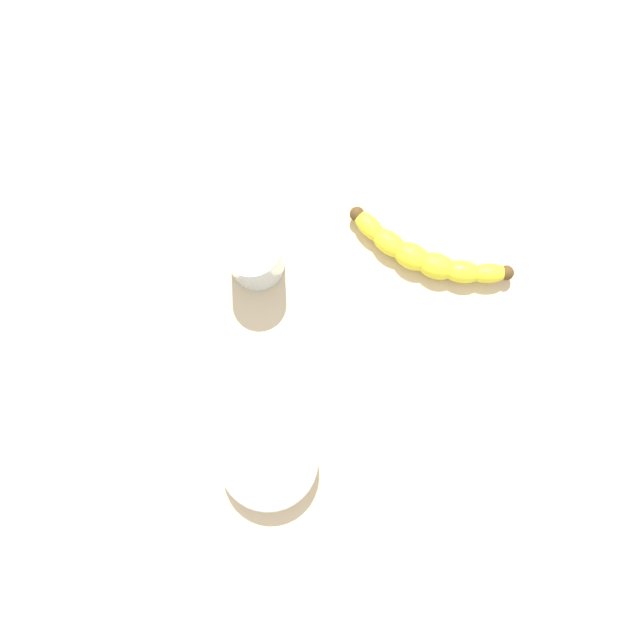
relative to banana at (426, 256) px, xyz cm
name	(u,v)px	position (x,y,z in cm)	size (l,w,h in cm)	color
wooden_tabletop	(325,375)	(15.88, -12.58, -3.20)	(120.00, 120.00, 3.00)	beige
banana	(426,256)	(0.00, 0.00, 0.00)	(10.14, 21.90, 3.41)	yellow
smoothie_glass	(255,257)	(1.67, -22.23, 2.60)	(7.22, 7.22, 8.84)	silver
ceramic_bowl	(269,460)	(27.06, -19.15, 0.76)	(12.28, 12.28, 4.07)	white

